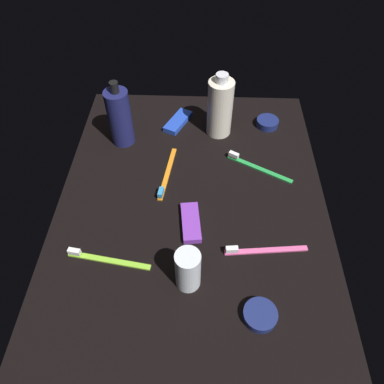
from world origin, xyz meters
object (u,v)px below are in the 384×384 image
Objects in this scene: toothbrush_green at (256,166)px; snack_bar_purple at (192,222)px; bodywash_bottle at (220,107)px; lotion_bottle at (120,117)px; cream_tin_right at (260,315)px; deodorant_stick at (190,270)px; snack_bar_blue at (178,121)px; cream_tin_left at (267,123)px; toothbrush_orange at (167,175)px; toothbrush_pink at (261,250)px; toothbrush_lime at (104,259)px.

snack_bar_purple is at bearing 139.49° from toothbrush_green.
bodywash_bottle is at bearing 33.94° from toothbrush_green.
cream_tin_right is at bearing -145.37° from lotion_bottle.
deodorant_stick is 0.97× the size of snack_bar_blue.
cream_tin_right is at bearing 173.08° from cream_tin_left.
snack_bar_blue is at bearing 75.53° from bodywash_bottle.
cream_tin_right is (-53.39, -7.28, -7.39)cm from bodywash_bottle.
toothbrush_pink is (-20.87, -22.03, 0.00)cm from toothbrush_orange.
toothbrush_green is 17.81cm from cream_tin_left.
lotion_bottle is at bearing 101.11° from cream_tin_left.
deodorant_stick reaches higher than cream_tin_left.
deodorant_stick reaches higher than snack_bar_purple.
bodywash_bottle is (4.83, -26.25, 0.23)cm from lotion_bottle.
bodywash_bottle reaches higher than toothbrush_lime.
cream_tin_left is at bearing -22.10° from deodorant_stick.
bodywash_bottle is 1.80× the size of deodorant_stick.
bodywash_bottle is 16.19cm from cream_tin_left.
deodorant_stick is (-46.71, 6.09, -3.22)cm from bodywash_bottle.
cream_tin_right is at bearing -153.66° from snack_bar_purple.
toothbrush_green is 23.12cm from toothbrush_orange.
snack_bar_blue is (35.58, 5.37, 0.00)cm from snack_bar_purple.
toothbrush_green reaches higher than snack_bar_blue.
lotion_bottle is 1.78× the size of snack_bar_purple.
bodywash_bottle is 23.79cm from toothbrush_orange.
cream_tin_right is (-48.56, -33.53, -7.16)cm from lotion_bottle.
toothbrush_orange and cream_tin_left have the same top height.
toothbrush_lime is at bearing 149.99° from bodywash_bottle.
snack_bar_blue is (49.73, 5.59, -4.32)cm from deodorant_stick.
toothbrush_orange is 40.76cm from cream_tin_right.
toothbrush_lime reaches higher than snack_bar_blue.
toothbrush_lime is (-3.38, 33.27, 0.00)cm from toothbrush_pink.
cream_tin_right reaches higher than snack_bar_purple.
cream_tin_left is at bearing -78.89° from lotion_bottle.
lotion_bottle is at bearing 28.95° from snack_bar_purple.
toothbrush_lime is at bearing 95.80° from toothbrush_pink.
toothbrush_lime is at bearing 129.84° from toothbrush_green.
cream_tin_left is (35.66, -20.44, 0.28)cm from snack_bar_purple.
deodorant_stick is at bearing -165.86° from toothbrush_orange.
deodorant_stick reaches higher than cream_tin_right.
cream_tin_left is (17.18, -4.66, 0.42)cm from toothbrush_green.
toothbrush_pink is 1.00× the size of toothbrush_lime.
bodywash_bottle is 2.91× the size of cream_tin_left.
lotion_bottle is 37.65cm from toothbrush_green.
toothbrush_orange and toothbrush_lime have the same top height.
cream_tin_left is 0.96× the size of cream_tin_right.
toothbrush_orange reaches higher than cream_tin_right.
deodorant_stick is 0.62× the size of toothbrush_green.
toothbrush_green is 24.30cm from snack_bar_purple.
snack_bar_purple is (6.50, 15.07, 0.14)cm from toothbrush_pink.
lotion_bottle is 59.45cm from cream_tin_right.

